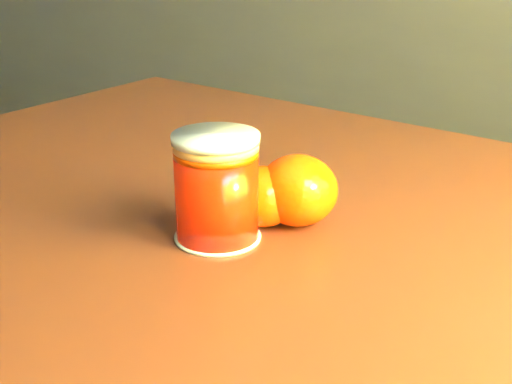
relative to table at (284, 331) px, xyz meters
The scene contains 5 objects.
kitchen_counter 1.56m from the table, 127.12° to the left, with size 3.15×0.60×0.90m, color #444347.
table is the anchor object (origin of this frame).
juice_glass 0.16m from the table, 136.07° to the right, with size 0.07×0.07×0.09m.
orange_front 0.13m from the table, 89.66° to the left, with size 0.07×0.07×0.06m, color #FF4605.
orange_back 0.13m from the table, behind, with size 0.06×0.06×0.05m, color #FF4605.
Camera 1 is at (1.19, -0.28, 1.05)m, focal length 50.00 mm.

